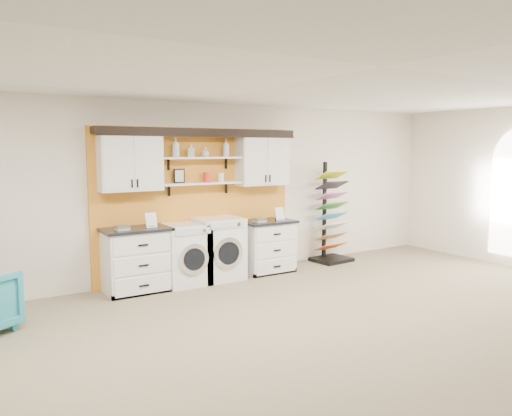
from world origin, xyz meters
TOP-DOWN VIEW (x-y plane):
  - floor at (0.00, 0.00)m, footprint 10.00×10.00m
  - ceiling at (0.00, 0.00)m, footprint 10.00×10.00m
  - wall_back at (0.00, 4.00)m, footprint 10.00×0.00m
  - accent_panel at (0.00, 3.96)m, footprint 3.40×0.07m
  - upper_cabinet_left at (-1.13, 3.79)m, footprint 0.90×0.35m
  - upper_cabinet_right at (1.13, 3.79)m, footprint 0.90×0.35m
  - shelf_lower at (0.00, 3.80)m, footprint 1.32×0.28m
  - shelf_upper at (0.00, 3.80)m, footprint 1.32×0.28m
  - crown_molding at (0.00, 3.81)m, footprint 3.30×0.41m
  - picture_frame at (-0.35, 3.85)m, footprint 0.18×0.02m
  - canister_red at (0.10, 3.80)m, footprint 0.11×0.11m
  - canister_cream at (0.35, 3.80)m, footprint 0.10×0.10m
  - base_cabinet_left at (-1.13, 3.64)m, footprint 0.96×0.66m
  - base_cabinet_right at (1.13, 3.64)m, footprint 0.89×0.66m
  - washer at (-0.37, 3.64)m, footprint 0.67×0.71m
  - dryer at (0.21, 3.64)m, footprint 0.71×0.71m
  - sample_rack at (2.56, 3.68)m, footprint 0.71×0.61m
  - soap_bottle_a at (-0.42, 3.80)m, footprint 0.16×0.16m
  - soap_bottle_b at (-0.16, 3.80)m, footprint 0.12×0.12m
  - soap_bottle_c at (0.08, 3.80)m, footprint 0.16×0.16m
  - soap_bottle_d at (0.45, 3.80)m, footprint 0.11×0.11m

SIDE VIEW (x-z plane):
  - floor at x=0.00m, z-range 0.00..0.00m
  - base_cabinet_right at x=1.13m, z-range 0.00..0.88m
  - washer at x=-0.37m, z-range 0.00..0.93m
  - base_cabinet_left at x=-1.13m, z-range 0.00..0.94m
  - dryer at x=0.21m, z-range 0.00..0.99m
  - sample_rack at x=2.56m, z-range -0.35..1.48m
  - accent_panel at x=0.00m, z-range 0.00..2.40m
  - wall_back at x=0.00m, z-range -3.60..6.40m
  - shelf_lower at x=0.00m, z-range 1.52..1.54m
  - canister_cream at x=0.35m, z-range 1.54..1.69m
  - canister_red at x=0.10m, z-range 1.54..1.71m
  - picture_frame at x=-0.35m, z-range 1.54..1.77m
  - upper_cabinet_left at x=-1.13m, z-range 1.46..2.30m
  - upper_cabinet_right at x=1.13m, z-range 1.46..2.30m
  - shelf_upper at x=0.00m, z-range 1.92..1.94m
  - soap_bottle_c at x=0.08m, z-range 1.95..2.10m
  - soap_bottle_b at x=-0.16m, z-range 1.95..2.15m
  - soap_bottle_d at x=0.45m, z-range 1.94..2.23m
  - soap_bottle_a at x=-0.42m, z-range 1.94..2.23m
  - crown_molding at x=0.00m, z-range 2.26..2.39m
  - ceiling at x=0.00m, z-range 2.80..2.80m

